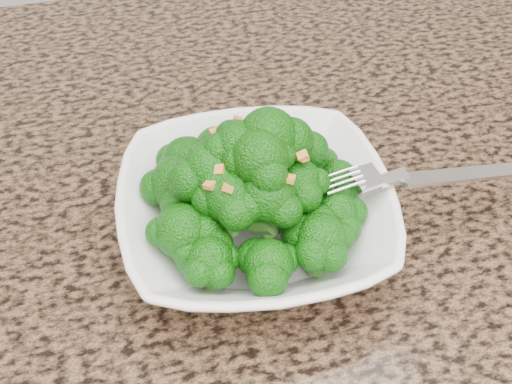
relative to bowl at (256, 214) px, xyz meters
name	(u,v)px	position (x,y,z in m)	size (l,w,h in m)	color
granite_counter	(150,362)	(-0.10, -0.08, -0.04)	(1.64, 1.04, 0.03)	brown
bowl	(256,214)	(0.00, 0.00, 0.00)	(0.21, 0.21, 0.05)	white
broccoli_pile	(256,152)	(0.00, 0.00, 0.06)	(0.19, 0.19, 0.08)	#105A0A
garlic_topping	(256,106)	(0.00, 0.00, 0.11)	(0.11, 0.11, 0.01)	gold
fork	(398,176)	(0.11, -0.02, 0.03)	(0.20, 0.03, 0.01)	silver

